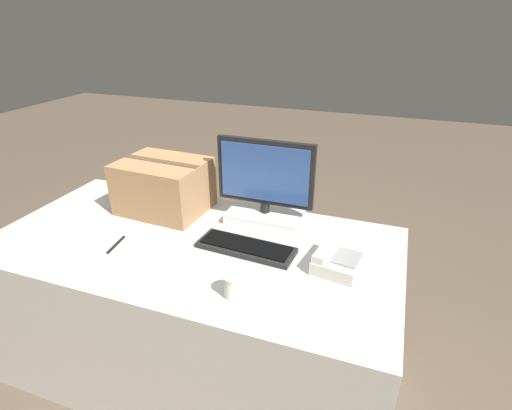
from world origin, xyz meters
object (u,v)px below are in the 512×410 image
Objects in this scene: paper_cup_left at (3,246)px; paper_cup_right at (233,286)px; cardboard_box at (164,186)px; pen_marker at (116,244)px; desk_phone at (337,260)px; spoon at (78,217)px; monitor at (265,192)px; keyboard at (246,247)px.

paper_cup_left is 1.00m from paper_cup_right.
cardboard_box reaches higher than paper_cup_left.
cardboard_box reaches higher than pen_marker.
cardboard_box is at bearing 175.11° from desk_phone.
pen_marker is at bearing -161.29° from desk_phone.
desk_phone is 0.44m from paper_cup_right.
cardboard_box is (0.40, 0.61, 0.08)m from paper_cup_left.
cardboard_box reaches higher than spoon.
paper_cup_right is 0.63m from pen_marker.
paper_cup_left is 1.02× the size of paper_cup_right.
cardboard_box is at bearing 56.40° from paper_cup_left.
paper_cup_right is (0.08, -0.58, -0.11)m from monitor.
monitor is 3.36× the size of pen_marker.
paper_cup_left is 0.21× the size of cardboard_box.
paper_cup_right reaches higher than pen_marker.
monitor is at bearing 35.45° from paper_cup_left.
paper_cup_left is (-0.92, -0.66, -0.11)m from monitor.
paper_cup_right is (1.00, 0.08, -0.00)m from paper_cup_left.
paper_cup_left reaches higher than paper_cup_right.
keyboard is 0.89m from spoon.
paper_cup_right is at bearing -73.18° from keyboard.
paper_cup_left reaches higher than desk_phone.
keyboard is 1.91× the size of desk_phone.
spoon is 0.45m from cardboard_box.
paper_cup_right reaches higher than keyboard.
monitor is 5.21× the size of paper_cup_right.
monitor is at bearing 154.29° from desk_phone.
cardboard_box is 3.18× the size of pen_marker.
keyboard is 1.01m from paper_cup_left.
pen_marker is (-0.61, 0.14, -0.04)m from paper_cup_right.
spoon is at bearing -147.04° from cardboard_box.
paper_cup_right reaches higher than spoon.
paper_cup_left is at bearing -175.30° from paper_cup_right.
spoon is at bearing 83.17° from paper_cup_left.
pen_marker is (-0.02, -0.39, -0.12)m from cardboard_box.
monitor reaches higher than pen_marker.
paper_cup_left is at bearing 112.23° from pen_marker.
spoon is (-0.88, -0.28, -0.15)m from monitor.
paper_cup_left is 0.73m from cardboard_box.
pen_marker is at bearing -92.42° from cardboard_box.
pen_marker is at bearing -159.55° from keyboard.
cardboard_box is (-0.60, 0.53, 0.08)m from paper_cup_right.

